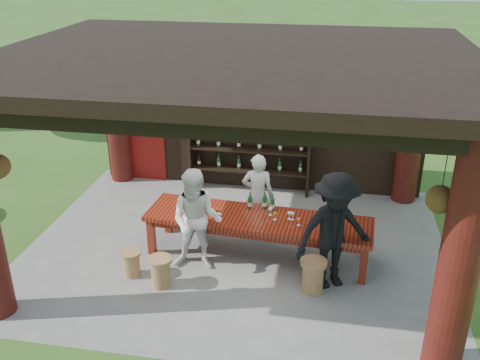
% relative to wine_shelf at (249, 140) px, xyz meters
% --- Properties ---
extents(ground, '(90.00, 90.00, 0.00)m').
position_rel_wine_shelf_xyz_m(ground, '(0.17, -2.45, -1.16)').
color(ground, '#2D5119').
rests_on(ground, ground).
extents(pavilion, '(7.50, 6.00, 3.60)m').
position_rel_wine_shelf_xyz_m(pavilion, '(0.15, -2.02, 0.97)').
color(pavilion, slate).
rests_on(pavilion, ground).
extents(wine_shelf, '(2.64, 0.40, 2.32)m').
position_rel_wine_shelf_xyz_m(wine_shelf, '(0.00, 0.00, 0.00)').
color(wine_shelf, black).
rests_on(wine_shelf, ground).
extents(tasting_table, '(3.93, 1.28, 0.75)m').
position_rel_wine_shelf_xyz_m(tasting_table, '(0.58, -2.64, -0.53)').
color(tasting_table, '#4F120B').
rests_on(tasting_table, ground).
extents(stool_near_left, '(0.39, 0.39, 0.51)m').
position_rel_wine_shelf_xyz_m(stool_near_left, '(-0.80, -3.80, -0.90)').
color(stool_near_left, olive).
rests_on(stool_near_left, ground).
extents(stool_near_right, '(0.42, 0.42, 0.55)m').
position_rel_wine_shelf_xyz_m(stool_near_right, '(1.59, -3.52, -0.87)').
color(stool_near_right, olive).
rests_on(stool_near_right, ground).
extents(stool_far_left, '(0.34, 0.34, 0.45)m').
position_rel_wine_shelf_xyz_m(stool_far_left, '(-1.36, -3.62, -0.93)').
color(stool_far_left, olive).
rests_on(stool_far_left, ground).
extents(host, '(0.60, 0.40, 1.59)m').
position_rel_wine_shelf_xyz_m(host, '(0.46, -1.88, -0.37)').
color(host, beige).
rests_on(host, ground).
extents(guest_woman, '(0.89, 0.71, 1.77)m').
position_rel_wine_shelf_xyz_m(guest_woman, '(-0.35, -3.18, -0.28)').
color(guest_woman, silver).
rests_on(guest_woman, ground).
extents(guest_man, '(1.44, 1.21, 1.94)m').
position_rel_wine_shelf_xyz_m(guest_man, '(1.86, -3.30, -0.19)').
color(guest_man, black).
rests_on(guest_man, ground).
extents(table_bottles, '(0.47, 0.13, 0.31)m').
position_rel_wine_shelf_xyz_m(table_bottles, '(0.61, -2.32, -0.26)').
color(table_bottles, '#194C1E').
rests_on(table_bottles, tasting_table).
extents(table_glasses, '(2.08, 0.35, 0.15)m').
position_rel_wine_shelf_xyz_m(table_glasses, '(1.03, -2.65, -0.34)').
color(table_glasses, silver).
rests_on(table_glasses, tasting_table).
extents(napkin_basket, '(0.27, 0.20, 0.14)m').
position_rel_wine_shelf_xyz_m(napkin_basket, '(-0.46, -2.63, -0.34)').
color(napkin_basket, '#BF6672').
rests_on(napkin_basket, tasting_table).
extents(shrubs, '(15.58, 8.35, 1.36)m').
position_rel_wine_shelf_xyz_m(shrubs, '(2.82, -1.66, -0.60)').
color(shrubs, '#194C14').
rests_on(shrubs, ground).
extents(trees, '(20.90, 9.99, 4.80)m').
position_rel_wine_shelf_xyz_m(trees, '(3.10, -0.57, 2.20)').
color(trees, '#3F2819').
rests_on(trees, ground).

